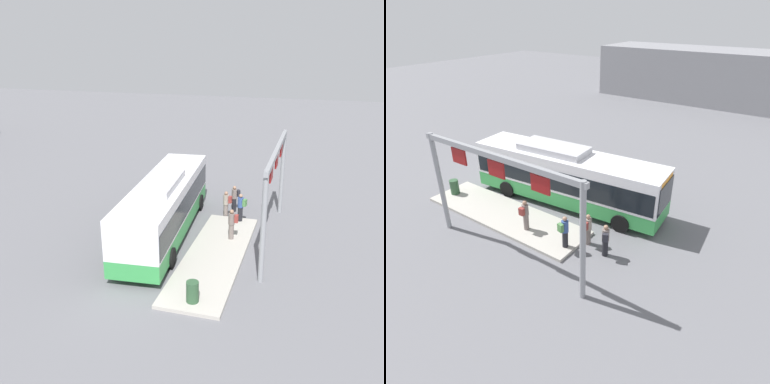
# 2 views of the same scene
# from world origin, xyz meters

# --- Properties ---
(ground_plane) EXTENTS (120.00, 120.00, 0.00)m
(ground_plane) POSITION_xyz_m (0.00, 0.00, 0.00)
(ground_plane) COLOR slate
(platform_curb) EXTENTS (10.00, 2.80, 0.16)m
(platform_curb) POSITION_xyz_m (-1.90, -3.26, 0.08)
(platform_curb) COLOR #B2ADA3
(platform_curb) RESTS_ON ground
(bus_main) EXTENTS (11.74, 3.51, 3.46)m
(bus_main) POSITION_xyz_m (-0.01, -0.00, 1.81)
(bus_main) COLOR green
(bus_main) RESTS_ON ground
(person_boarding) EXTENTS (0.51, 0.60, 1.67)m
(person_boarding) POSITION_xyz_m (4.45, -3.01, 0.89)
(person_boarding) COLOR black
(person_boarding) RESTS_ON ground
(person_waiting_near) EXTENTS (0.35, 0.53, 1.67)m
(person_waiting_near) POSITION_xyz_m (3.29, -2.73, 0.89)
(person_waiting_near) COLOR slate
(person_waiting_near) RESTS_ON ground
(person_waiting_mid) EXTENTS (0.42, 0.58, 1.67)m
(person_waiting_mid) POSITION_xyz_m (2.64, -3.72, 1.05)
(person_waiting_mid) COLOR black
(person_waiting_mid) RESTS_ON platform_curb
(person_waiting_far) EXTENTS (0.35, 0.53, 1.67)m
(person_waiting_far) POSITION_xyz_m (0.12, -3.70, 1.05)
(person_waiting_far) COLOR slate
(person_waiting_far) RESTS_ON platform_curb
(platform_sign_gantry) EXTENTS (9.01, 0.24, 5.20)m
(platform_sign_gantry) POSITION_xyz_m (0.78, -5.76, 3.74)
(platform_sign_gantry) COLOR gray
(platform_sign_gantry) RESTS_ON ground
(trash_bin) EXTENTS (0.52, 0.52, 0.90)m
(trash_bin) POSITION_xyz_m (-6.14, -3.35, 0.61)
(trash_bin) COLOR #2D5133
(trash_bin) RESTS_ON platform_curb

